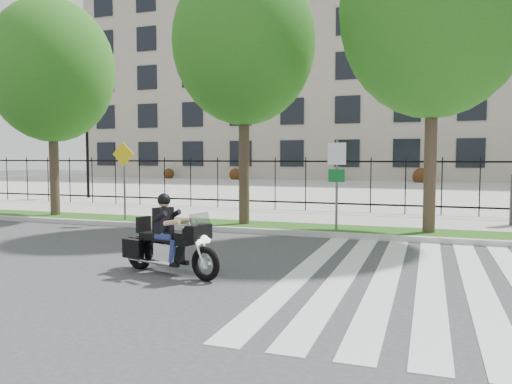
% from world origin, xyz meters
% --- Properties ---
extents(ground, '(120.00, 120.00, 0.00)m').
position_xyz_m(ground, '(0.00, 0.00, 0.00)').
color(ground, '#373739').
rests_on(ground, ground).
extents(curb, '(60.00, 0.20, 0.15)m').
position_xyz_m(curb, '(0.00, 4.10, 0.07)').
color(curb, '#B4B2AA').
rests_on(curb, ground).
extents(grass_verge, '(60.00, 1.50, 0.15)m').
position_xyz_m(grass_verge, '(0.00, 4.95, 0.07)').
color(grass_verge, '#194D13').
rests_on(grass_verge, ground).
extents(sidewalk, '(60.00, 3.50, 0.15)m').
position_xyz_m(sidewalk, '(0.00, 7.45, 0.07)').
color(sidewalk, '#ABA9A0').
rests_on(sidewalk, ground).
extents(plaza, '(80.00, 34.00, 0.10)m').
position_xyz_m(plaza, '(0.00, 25.00, 0.05)').
color(plaza, '#ABA9A0').
rests_on(plaza, ground).
extents(crosswalk_stripes, '(5.70, 8.00, 0.01)m').
position_xyz_m(crosswalk_stripes, '(4.83, 0.00, 0.01)').
color(crosswalk_stripes, silver).
rests_on(crosswalk_stripes, ground).
extents(iron_fence, '(30.00, 0.06, 2.00)m').
position_xyz_m(iron_fence, '(0.00, 9.20, 1.15)').
color(iron_fence, black).
rests_on(iron_fence, sidewalk).
extents(office_building, '(60.00, 21.90, 20.15)m').
position_xyz_m(office_building, '(0.00, 44.92, 9.97)').
color(office_building, gray).
rests_on(office_building, ground).
extents(lamp_post_left, '(1.06, 0.70, 4.25)m').
position_xyz_m(lamp_post_left, '(-12.00, 12.00, 3.21)').
color(lamp_post_left, black).
rests_on(lamp_post_left, ground).
extents(street_tree_0, '(4.24, 4.24, 7.41)m').
position_xyz_m(street_tree_0, '(-7.91, 4.95, 5.10)').
color(street_tree_0, '#3E2A21').
rests_on(street_tree_0, grass_verge).
extents(street_tree_1, '(4.23, 4.23, 7.82)m').
position_xyz_m(street_tree_1, '(-0.88, 4.95, 5.52)').
color(street_tree_1, '#3E2A21').
rests_on(street_tree_1, grass_verge).
extents(street_tree_2, '(4.90, 4.90, 8.65)m').
position_xyz_m(street_tree_2, '(4.40, 4.95, 5.98)').
color(street_tree_2, '#3E2A21').
rests_on(street_tree_2, grass_verge).
extents(sign_pole_regulatory, '(0.50, 0.09, 2.50)m').
position_xyz_m(sign_pole_regulatory, '(1.98, 4.58, 1.74)').
color(sign_pole_regulatory, '#59595B').
rests_on(sign_pole_regulatory, grass_verge).
extents(sign_pole_warning, '(0.78, 0.09, 2.49)m').
position_xyz_m(sign_pole_warning, '(-4.84, 4.58, 1.74)').
color(sign_pole_warning, '#59595B').
rests_on(sign_pole_warning, grass_verge).
extents(motorcycle_rider, '(2.27, 1.04, 1.80)m').
position_xyz_m(motorcycle_rider, '(-0.09, -1.05, 0.60)').
color(motorcycle_rider, black).
rests_on(motorcycle_rider, ground).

